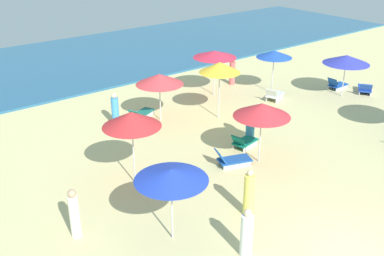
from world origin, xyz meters
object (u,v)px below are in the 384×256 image
beachgoer_0 (74,214)px  beachgoer_5 (250,124)px  lounge_chair_3_1 (365,89)px  lounge_chair_7_1 (232,160)px  lounge_chair_0_0 (274,95)px  beachgoer_6 (249,194)px  lounge_chair_3_0 (337,85)px  umbrella_2 (215,54)px  umbrella_5 (132,119)px  beachgoer_1 (247,234)px  lounge_chair_4_0 (141,114)px  umbrella_7 (262,110)px  umbrella_4 (159,79)px  lounge_chair_7_0 (244,142)px  umbrella_1 (220,67)px  umbrella_6 (171,175)px  umbrella_3 (346,59)px  umbrella_0 (274,54)px  beachgoer_3 (115,110)px  beachgoer_2 (232,72)px

beachgoer_0 → beachgoer_5: size_ratio=1.02×
lounge_chair_3_1 → lounge_chair_7_1: size_ratio=1.01×
lounge_chair_0_0 → beachgoer_6: 10.84m
lounge_chair_3_0 → umbrella_2: bearing=60.0°
umbrella_5 → lounge_chair_3_1: bearing=1.4°
umbrella_5 → beachgoer_1: size_ratio=1.83×
lounge_chair_3_0 → lounge_chair_4_0: (-11.06, 3.27, -0.02)m
umbrella_2 → umbrella_7: (-3.66, -6.99, -0.08)m
lounge_chair_4_0 → lounge_chair_0_0: bearing=-133.7°
umbrella_2 → umbrella_4: bearing=-165.4°
beachgoer_0 → lounge_chair_7_0: bearing=-28.3°
umbrella_4 → beachgoer_1: umbrella_4 is taller
umbrella_1 → umbrella_6: bearing=-139.5°
umbrella_6 → lounge_chair_7_1: 5.37m
lounge_chair_4_0 → umbrella_3: bearing=-137.1°
lounge_chair_3_0 → lounge_chair_4_0: bearing=74.1°
umbrella_0 → beachgoer_5: size_ratio=1.49×
beachgoer_5 → lounge_chair_3_1: bearing=26.7°
lounge_chair_0_0 → umbrella_1: (-3.92, 0.02, 2.25)m
lounge_chair_0_0 → lounge_chair_4_0: (-6.91, 2.30, -0.06)m
beachgoer_5 → beachgoer_6: size_ratio=0.98×
umbrella_6 → beachgoer_3: bearing=71.1°
umbrella_1 → beachgoer_6: 8.32m
lounge_chair_3_1 → beachgoer_6: beachgoer_6 is taller
lounge_chair_7_0 → lounge_chair_7_1: 1.68m
beachgoer_2 → umbrella_3: bearing=163.2°
beachgoer_1 → beachgoer_3: bearing=-32.8°
lounge_chair_3_0 → lounge_chair_7_1: size_ratio=0.82×
umbrella_0 → umbrella_6: 13.91m
lounge_chair_3_0 → beachgoer_6: size_ratio=0.76×
umbrella_0 → umbrella_5: (-11.15, -3.63, 0.31)m
umbrella_1 → umbrella_3: 7.57m
umbrella_1 → beachgoer_2: umbrella_1 is taller
umbrella_0 → umbrella_1: size_ratio=0.86×
umbrella_7 → umbrella_3: bearing=15.6°
lounge_chair_7_0 → beachgoer_6: bearing=126.9°
lounge_chair_7_0 → beachgoer_1: 6.89m
lounge_chair_7_0 → umbrella_0: bearing=-67.0°
umbrella_5 → beachgoer_6: 4.72m
umbrella_2 → beachgoer_3: bearing=-177.9°
umbrella_1 → umbrella_0: bearing=10.8°
umbrella_2 → lounge_chair_7_0: size_ratio=1.90×
umbrella_3 → beachgoer_0: umbrella_3 is taller
beachgoer_0 → umbrella_4: bearing=2.6°
umbrella_1 → lounge_chair_4_0: size_ratio=1.70×
umbrella_3 → lounge_chair_3_1: umbrella_3 is taller
beachgoer_2 → umbrella_4: bearing=56.3°
umbrella_0 → lounge_chair_4_0: umbrella_0 is taller
umbrella_5 → beachgoer_6: (1.84, -3.97, -1.76)m
umbrella_1 → umbrella_4: umbrella_1 is taller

